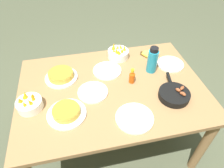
{
  "coord_description": "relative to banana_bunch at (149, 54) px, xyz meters",
  "views": [
    {
      "loc": [
        -0.24,
        -1.08,
        1.82
      ],
      "look_at": [
        0.0,
        0.0,
        0.77
      ],
      "focal_mm": 32.0,
      "sensor_mm": 36.0,
      "label": 1
    }
  ],
  "objects": [
    {
      "name": "fruit_bowl_mango",
      "position": [
        -0.28,
        0.05,
        0.02
      ],
      "size": [
        0.19,
        0.19,
        0.13
      ],
      "color": "white",
      "rests_on": "dining_table"
    },
    {
      "name": "banana_bunch",
      "position": [
        0.0,
        0.0,
        0.0
      ],
      "size": [
        0.19,
        0.17,
        0.04
      ],
      "color": "gold",
      "rests_on": "dining_table"
    },
    {
      "name": "water_bottle",
      "position": [
        -0.06,
        -0.2,
        0.09
      ],
      "size": [
        0.08,
        0.08,
        0.23
      ],
      "color": "teal",
      "rests_on": "dining_table"
    },
    {
      "name": "frittata_plate_center",
      "position": [
        -0.8,
        -0.14,
        0.01
      ],
      "size": [
        0.26,
        0.26,
        0.06
      ],
      "color": "white",
      "rests_on": "dining_table"
    },
    {
      "name": "skillet",
      "position": [
        -0.0,
        -0.52,
        0.01
      ],
      "size": [
        0.23,
        0.34,
        0.08
      ],
      "rotation": [
        0.0,
        0.0,
        1.37
      ],
      "color": "black",
      "rests_on": "dining_table"
    },
    {
      "name": "empty_plate_mid_edge",
      "position": [
        -0.58,
        -0.36,
        -0.01
      ],
      "size": [
        0.23,
        0.23,
        0.02
      ],
      "color": "white",
      "rests_on": "dining_table"
    },
    {
      "name": "empty_plate_near_front",
      "position": [
        -0.43,
        -0.13,
        -0.01
      ],
      "size": [
        0.24,
        0.24,
        0.02
      ],
      "color": "white",
      "rests_on": "dining_table"
    },
    {
      "name": "ground_plane",
      "position": [
        -0.42,
        -0.32,
        -0.76
      ],
      "size": [
        14.0,
        14.0,
        0.0
      ],
      "primitive_type": "plane",
      "color": "#474C38"
    },
    {
      "name": "fruit_bowl_citrus",
      "position": [
        -1.02,
        -0.4,
        0.02
      ],
      "size": [
        0.17,
        0.17,
        0.12
      ],
      "color": "white",
      "rests_on": "dining_table"
    },
    {
      "name": "empty_plate_far_right",
      "position": [
        -0.34,
        -0.65,
        -0.01
      ],
      "size": [
        0.25,
        0.25,
        0.02
      ],
      "color": "white",
      "rests_on": "dining_table"
    },
    {
      "name": "dining_table",
      "position": [
        -0.42,
        -0.32,
        -0.12
      ],
      "size": [
        1.42,
        1.0,
        0.74
      ],
      "color": "olive",
      "rests_on": "ground_plane"
    },
    {
      "name": "hot_sauce_bottle",
      "position": [
        -0.26,
        -0.3,
        0.04
      ],
      "size": [
        0.05,
        0.05,
        0.13
      ],
      "color": "#C64C0F",
      "rests_on": "dining_table"
    },
    {
      "name": "empty_plate_far_left",
      "position": [
        0.14,
        -0.16,
        -0.01
      ],
      "size": [
        0.23,
        0.23,
        0.02
      ],
      "color": "white",
      "rests_on": "dining_table"
    },
    {
      "name": "frittata_plate_side",
      "position": [
        -0.78,
        -0.52,
        0.0
      ],
      "size": [
        0.26,
        0.26,
        0.06
      ],
      "color": "white",
      "rests_on": "dining_table"
    }
  ]
}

